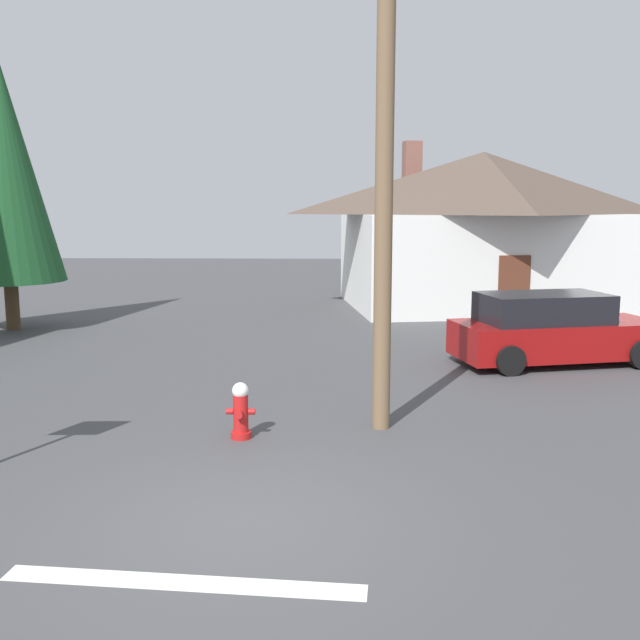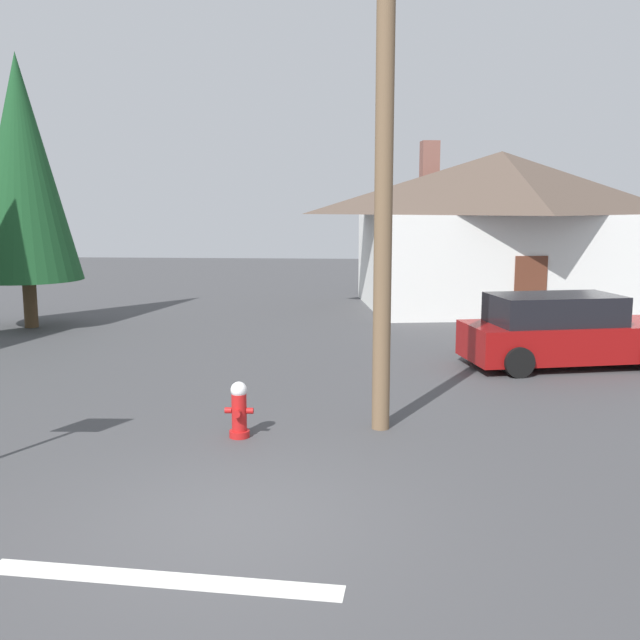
% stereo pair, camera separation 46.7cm
% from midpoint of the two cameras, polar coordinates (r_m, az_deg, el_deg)
% --- Properties ---
extents(ground_plane, '(80.00, 80.00, 0.10)m').
position_cam_midpoint_polar(ground_plane, '(8.58, -7.54, -15.72)').
color(ground_plane, '#424244').
extents(lane_stop_bar, '(3.51, 0.57, 0.01)m').
position_cam_midpoint_polar(lane_stop_bar, '(7.44, -12.63, -19.50)').
color(lane_stop_bar, silver).
rests_on(lane_stop_bar, ground).
extents(fire_hydrant, '(0.44, 0.38, 0.87)m').
position_cam_midpoint_polar(fire_hydrant, '(11.20, -7.45, -7.11)').
color(fire_hydrant, red).
rests_on(fire_hydrant, ground).
extents(utility_pole, '(1.60, 0.28, 8.87)m').
position_cam_midpoint_polar(utility_pole, '(11.27, 3.90, 14.54)').
color(utility_pole, brown).
rests_on(utility_pole, ground).
extents(house, '(10.50, 8.13, 5.73)m').
position_cam_midpoint_polar(house, '(25.82, 12.05, 7.15)').
color(house, silver).
rests_on(house, ground).
extents(parked_car, '(4.84, 2.80, 1.59)m').
position_cam_midpoint_polar(parked_car, '(16.91, 17.09, -0.77)').
color(parked_car, maroon).
rests_on(parked_car, ground).
extents(pine_tree_tall_left, '(3.08, 3.08, 7.70)m').
position_cam_midpoint_polar(pine_tree_tall_left, '(22.37, -24.22, 10.84)').
color(pine_tree_tall_left, '#4C3823').
rests_on(pine_tree_tall_left, ground).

